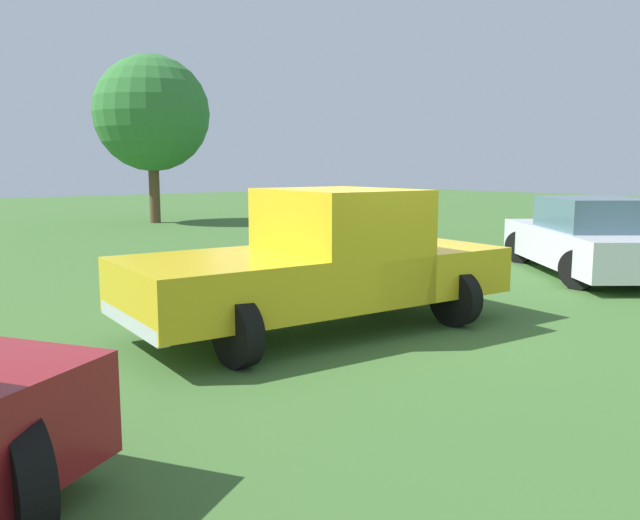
{
  "coord_description": "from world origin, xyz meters",
  "views": [
    {
      "loc": [
        6.02,
        -5.84,
        2.07
      ],
      "look_at": [
        -0.26,
        -0.71,
        0.9
      ],
      "focal_mm": 36.57,
      "sensor_mm": 36.0,
      "label": 1
    }
  ],
  "objects": [
    {
      "name": "ground_plane",
      "position": [
        0.0,
        0.0,
        0.0
      ],
      "size": [
        80.0,
        80.0,
        0.0
      ],
      "primitive_type": "plane",
      "color": "#3D662D"
    },
    {
      "name": "pickup_truck",
      "position": [
        -0.25,
        -0.58,
        0.91
      ],
      "size": [
        2.62,
        5.1,
        1.78
      ],
      "rotation": [
        0.0,
        0.0,
        4.62
      ],
      "color": "black",
      "rests_on": "ground_plane"
    },
    {
      "name": "sedan_far",
      "position": [
        -0.29,
        5.95,
        0.69
      ],
      "size": [
        4.78,
        4.32,
        1.49
      ],
      "rotation": [
        0.0,
        0.0,
        2.47
      ],
      "color": "black",
      "rests_on": "ground_plane"
    },
    {
      "name": "tree_back_right",
      "position": [
        -16.47,
        4.67,
        3.95
      ],
      "size": [
        4.16,
        4.16,
        6.04
      ],
      "color": "brown",
      "rests_on": "ground_plane"
    }
  ]
}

